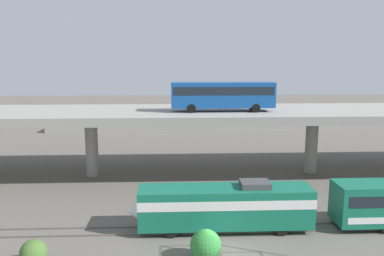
{
  "coord_description": "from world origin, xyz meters",
  "views": [
    {
      "loc": [
        -3.38,
        -25.63,
        13.92
      ],
      "look_at": [
        -1.12,
        25.24,
        4.9
      ],
      "focal_mm": 35.53,
      "sensor_mm": 36.0,
      "label": 1
    }
  ],
  "objects": [
    {
      "name": "shrub_right",
      "position": [
        -1.32,
        -0.79,
        1.11
      ],
      "size": [
        2.22,
        2.22,
        2.22
      ],
      "primitive_type": "sphere",
      "color": "#2E8236",
      "rests_on": "ground_plane"
    },
    {
      "name": "parked_car_6",
      "position": [
        0.02,
        58.44,
        2.33
      ],
      "size": [
        4.52,
        1.83,
        1.5
      ],
      "rotation": [
        0.0,
        0.0,
        3.14
      ],
      "color": "#515459",
      "rests_on": "pier_parking_lot"
    },
    {
      "name": "pier_parking_lot",
      "position": [
        0.0,
        55.0,
        0.78
      ],
      "size": [
        57.65,
        13.81,
        1.56
      ],
      "primitive_type": "cube",
      "color": "gray",
      "rests_on": "ground_plane"
    },
    {
      "name": "parked_car_3",
      "position": [
        0.28,
        51.93,
        2.33
      ],
      "size": [
        4.06,
        1.93,
        1.5
      ],
      "color": "maroon",
      "rests_on": "pier_parking_lot"
    },
    {
      "name": "parked_car_7",
      "position": [
        5.8,
        57.8,
        2.33
      ],
      "size": [
        4.6,
        1.97,
        1.5
      ],
      "color": "black",
      "rests_on": "pier_parking_lot"
    },
    {
      "name": "parked_car_0",
      "position": [
        -6.11,
        56.88,
        2.33
      ],
      "size": [
        4.48,
        1.94,
        1.5
      ],
      "color": "maroon",
      "rests_on": "pier_parking_lot"
    },
    {
      "name": "train_locomotive",
      "position": [
        -0.02,
        4.0,
        2.19
      ],
      "size": [
        15.22,
        3.04,
        4.18
      ],
      "rotation": [
        0.0,
        0.0,
        3.14
      ],
      "color": "#14664C",
      "rests_on": "ground_plane"
    },
    {
      "name": "transit_bus_on_overpass",
      "position": [
        2.18,
        18.49,
        10.12
      ],
      "size": [
        12.0,
        2.68,
        3.4
      ],
      "color": "#14478C",
      "rests_on": "highway_overpass"
    },
    {
      "name": "harbor_water",
      "position": [
        0.0,
        78.0,
        0.0
      ],
      "size": [
        140.0,
        36.0,
        0.01
      ],
      "primitive_type": "cube",
      "color": "navy",
      "rests_on": "ground_plane"
    },
    {
      "name": "ground_plane",
      "position": [
        0.0,
        0.0,
        0.0
      ],
      "size": [
        260.0,
        260.0,
        0.0
      ],
      "primitive_type": "plane",
      "color": "#605B54"
    },
    {
      "name": "parked_car_4",
      "position": [
        -11.56,
        55.35,
        2.33
      ],
      "size": [
        4.37,
        1.9,
        1.5
      ],
      "color": "#B7B7BC",
      "rests_on": "pier_parking_lot"
    },
    {
      "name": "parked_car_1",
      "position": [
        13.42,
        53.92,
        2.33
      ],
      "size": [
        4.44,
        1.89,
        1.5
      ],
      "color": "#515459",
      "rests_on": "pier_parking_lot"
    },
    {
      "name": "rail_strip_near",
      "position": [
        0.0,
        3.28,
        0.06
      ],
      "size": [
        110.0,
        0.12,
        0.12
      ],
      "primitive_type": "cube",
      "color": "#59544C",
      "rests_on": "ground_plane"
    },
    {
      "name": "shrub_left",
      "position": [
        -13.18,
        -1.04,
        0.93
      ],
      "size": [
        1.86,
        1.86,
        1.86
      ],
      "primitive_type": "sphere",
      "color": "#43662C",
      "rests_on": "ground_plane"
    },
    {
      "name": "parked_car_5",
      "position": [
        -13.01,
        53.1,
        2.33
      ],
      "size": [
        4.5,
        1.86,
        1.5
      ],
      "rotation": [
        0.0,
        0.0,
        3.14
      ],
      "color": "#9E998C",
      "rests_on": "pier_parking_lot"
    },
    {
      "name": "parked_car_2",
      "position": [
        3.07,
        54.04,
        2.33
      ],
      "size": [
        4.02,
        1.9,
        1.5
      ],
      "color": "silver",
      "rests_on": "pier_parking_lot"
    },
    {
      "name": "highway_overpass",
      "position": [
        0.0,
        20.0,
        7.37
      ],
      "size": [
        96.0,
        12.93,
        8.06
      ],
      "color": "gray",
      "rests_on": "ground_plane"
    },
    {
      "name": "rail_strip_far",
      "position": [
        0.0,
        4.72,
        0.06
      ],
      "size": [
        110.0,
        0.12,
        0.12
      ],
      "primitive_type": "cube",
      "color": "#59544C",
      "rests_on": "ground_plane"
    }
  ]
}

